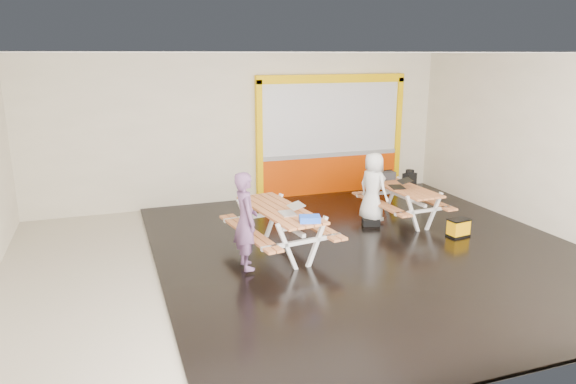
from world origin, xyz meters
name	(u,v)px	position (x,y,z in m)	size (l,w,h in m)	color
room	(306,161)	(0.00, 0.00, 1.75)	(10.02, 8.02, 3.52)	beige
deck	(369,250)	(1.25, 0.00, 0.03)	(7.50, 7.98, 0.05)	black
kiosk	(331,138)	(2.20, 3.93, 1.44)	(3.88, 0.16, 3.00)	#CE3A00
picnic_table_left	(280,219)	(-0.34, 0.39, 0.66)	(1.75, 2.34, 0.86)	#D97E43
picnic_table_right	(402,195)	(2.70, 1.30, 0.60)	(1.43, 2.03, 0.78)	#D97E43
person_left	(246,221)	(-1.11, -0.21, 0.90)	(0.58, 0.38, 1.60)	#654267
person_right	(373,187)	(2.03, 1.36, 0.82)	(0.70, 0.46, 1.44)	white
laptop_left	(291,210)	(-0.25, 0.04, 0.91)	(0.40, 0.36, 0.17)	silver
laptop_right	(400,185)	(2.60, 1.26, 0.84)	(0.49, 0.45, 0.18)	black
blue_pouch	(310,219)	(-0.11, -0.49, 0.91)	(0.33, 0.23, 0.10)	blue
toolbox	(386,176)	(2.69, 1.98, 0.87)	(0.39, 0.21, 0.22)	black
backpack	(409,181)	(3.27, 1.95, 0.71)	(0.35, 0.29, 0.50)	black
dark_case	(371,222)	(1.92, 1.20, 0.12)	(0.35, 0.26, 0.13)	black
fluke_bag	(458,228)	(3.19, 0.03, 0.22)	(0.44, 0.32, 0.35)	black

